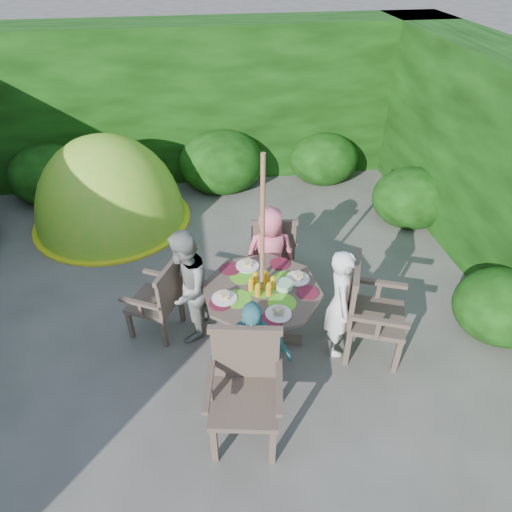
{
  "coord_description": "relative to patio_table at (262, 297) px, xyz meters",
  "views": [
    {
      "loc": [
        0.11,
        -3.86,
        3.75
      ],
      "look_at": [
        0.69,
        0.02,
        0.85
      ],
      "focal_mm": 32.0,
      "sensor_mm": 36.0,
      "label": 1
    }
  ],
  "objects": [
    {
      "name": "dome_tent",
      "position": [
        -1.87,
        2.77,
        -0.61
      ],
      "size": [
        2.58,
        2.58,
        2.69
      ],
      "rotation": [
        0.0,
        0.0,
        -0.19
      ],
      "color": "#6FD028",
      "rests_on": "ground"
    },
    {
      "name": "patio_table",
      "position": [
        0.0,
        0.0,
        0.0
      ],
      "size": [
        1.55,
        1.55,
        0.87
      ],
      "rotation": [
        0.0,
        0.0,
        -0.28
      ],
      "color": "#40322A",
      "rests_on": "ground"
    },
    {
      "name": "child_left",
      "position": [
        -0.77,
        0.22,
        0.05
      ],
      "size": [
        0.63,
        0.73,
        1.32
      ],
      "primitive_type": "imported",
      "rotation": [
        0.0,
        0.0,
        -1.8
      ],
      "color": "gray",
      "rests_on": "ground"
    },
    {
      "name": "garden_chair_front",
      "position": [
        -0.32,
        -1.04,
        -0.05
      ],
      "size": [
        0.72,
        0.66,
        1.05
      ],
      "rotation": [
        0.0,
        0.0,
        -0.18
      ],
      "color": "#40322A",
      "rests_on": "ground"
    },
    {
      "name": "child_front",
      "position": [
        -0.23,
        -0.77,
        0.01
      ],
      "size": [
        0.78,
        0.46,
        1.25
      ],
      "primitive_type": "imported",
      "rotation": [
        0.0,
        0.0,
        -0.22
      ],
      "color": "teal",
      "rests_on": "ground"
    },
    {
      "name": "child_right",
      "position": [
        0.76,
        -0.22,
        0.02
      ],
      "size": [
        0.39,
        0.51,
        1.26
      ],
      "primitive_type": "imported",
      "rotation": [
        0.0,
        0.0,
        1.37
      ],
      "color": "white",
      "rests_on": "ground"
    },
    {
      "name": "child_back",
      "position": [
        0.22,
        0.77,
        -0.02
      ],
      "size": [
        0.61,
        0.43,
        1.19
      ],
      "primitive_type": "imported",
      "rotation": [
        0.0,
        0.0,
        3.06
      ],
      "color": "#F36482",
      "rests_on": "ground"
    },
    {
      "name": "garden_chair_back",
      "position": [
        0.31,
        1.05,
        -0.12
      ],
      "size": [
        0.62,
        0.57,
        0.92
      ],
      "rotation": [
        0.0,
        0.0,
        2.99
      ],
      "color": "#40322A",
      "rests_on": "ground"
    },
    {
      "name": "ground",
      "position": [
        -0.69,
        0.38,
        -0.61
      ],
      "size": [
        60.0,
        60.0,
        0.0
      ],
      "primitive_type": "plane",
      "color": "#4E4B46",
      "rests_on": "ground"
    },
    {
      "name": "hedge_enclosure",
      "position": [
        -0.69,
        1.72,
        0.64
      ],
      "size": [
        9.0,
        9.0,
        2.5
      ],
      "color": "black",
      "rests_on": "ground"
    },
    {
      "name": "parasol_pole",
      "position": [
        -0.0,
        0.0,
        0.49
      ],
      "size": [
        0.05,
        0.05,
        2.2
      ],
      "primitive_type": "cylinder",
      "rotation": [
        0.0,
        0.0,
        -0.28
      ],
      "color": "brown",
      "rests_on": "ground"
    },
    {
      "name": "garden_chair_left",
      "position": [
        -1.07,
        0.29,
        -0.13
      ],
      "size": [
        0.67,
        0.7,
        0.9
      ],
      "rotation": [
        0.0,
        0.0,
        -2.05
      ],
      "color": "#40322A",
      "rests_on": "ground"
    },
    {
      "name": "garden_chair_right",
      "position": [
        1.04,
        -0.3,
        -0.05
      ],
      "size": [
        0.75,
        0.79,
        1.06
      ],
      "rotation": [
        0.0,
        0.0,
        1.2
      ],
      "color": "#40322A",
      "rests_on": "ground"
    }
  ]
}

